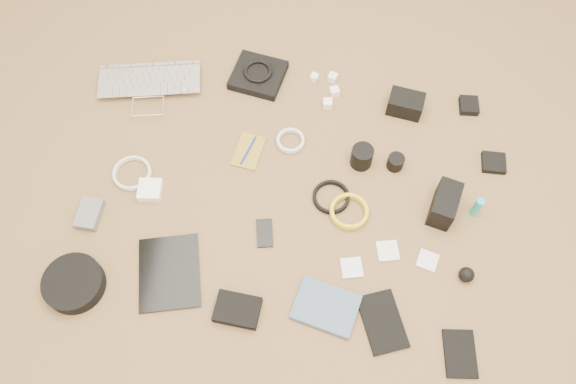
# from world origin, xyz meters

# --- Properties ---
(laptop) EXTENTS (0.42, 0.33, 0.03)m
(laptop) POSITION_xyz_m (-0.56, 0.38, 0.01)
(laptop) COLOR silver
(laptop) RESTS_ON ground
(headphone_pouch) EXTENTS (0.22, 0.21, 0.03)m
(headphone_pouch) POSITION_xyz_m (-0.16, 0.50, 0.02)
(headphone_pouch) COLOR black
(headphone_pouch) RESTS_ON ground
(headphones) EXTENTS (0.13, 0.13, 0.01)m
(headphones) POSITION_xyz_m (-0.16, 0.50, 0.04)
(headphones) COLOR black
(headphones) RESTS_ON headphone_pouch
(charger_a) EXTENTS (0.03, 0.03, 0.02)m
(charger_a) POSITION_xyz_m (0.05, 0.52, 0.01)
(charger_a) COLOR white
(charger_a) RESTS_ON ground
(charger_b) EXTENTS (0.04, 0.04, 0.03)m
(charger_b) POSITION_xyz_m (0.12, 0.52, 0.01)
(charger_b) COLOR white
(charger_b) RESTS_ON ground
(charger_c) EXTENTS (0.04, 0.04, 0.03)m
(charger_c) POSITION_xyz_m (0.13, 0.46, 0.02)
(charger_c) COLOR white
(charger_c) RESTS_ON ground
(charger_d) EXTENTS (0.04, 0.04, 0.03)m
(charger_d) POSITION_xyz_m (0.11, 0.40, 0.02)
(charger_d) COLOR white
(charger_d) RESTS_ON ground
(dslr_camera) EXTENTS (0.14, 0.11, 0.07)m
(dslr_camera) POSITION_xyz_m (0.39, 0.41, 0.04)
(dslr_camera) COLOR black
(dslr_camera) RESTS_ON ground
(lens_pouch) EXTENTS (0.07, 0.08, 0.03)m
(lens_pouch) POSITION_xyz_m (0.62, 0.45, 0.01)
(lens_pouch) COLOR black
(lens_pouch) RESTS_ON ground
(notebook_olive) EXTENTS (0.11, 0.15, 0.01)m
(notebook_olive) POSITION_xyz_m (-0.16, 0.17, 0.00)
(notebook_olive) COLOR olive
(notebook_olive) RESTS_ON ground
(pen_blue) EXTENTS (0.04, 0.12, 0.01)m
(pen_blue) POSITION_xyz_m (-0.16, 0.17, 0.01)
(pen_blue) COLOR #141BA6
(pen_blue) RESTS_ON notebook_olive
(cable_white_a) EXTENTS (0.11, 0.11, 0.01)m
(cable_white_a) POSITION_xyz_m (-0.01, 0.23, 0.01)
(cable_white_a) COLOR silver
(cable_white_a) RESTS_ON ground
(lens_a) EXTENTS (0.08, 0.08, 0.08)m
(lens_a) POSITION_xyz_m (0.24, 0.17, 0.04)
(lens_a) COLOR black
(lens_a) RESTS_ON ground
(lens_b) EXTENTS (0.07, 0.07, 0.05)m
(lens_b) POSITION_xyz_m (0.36, 0.17, 0.03)
(lens_b) COLOR black
(lens_b) RESTS_ON ground
(card_reader) EXTENTS (0.08, 0.08, 0.02)m
(card_reader) POSITION_xyz_m (0.70, 0.21, 0.01)
(card_reader) COLOR black
(card_reader) RESTS_ON ground
(power_brick) EXTENTS (0.08, 0.08, 0.03)m
(power_brick) POSITION_xyz_m (-0.46, -0.02, 0.02)
(power_brick) COLOR white
(power_brick) RESTS_ON ground
(cable_white_b) EXTENTS (0.16, 0.16, 0.01)m
(cable_white_b) POSITION_xyz_m (-0.54, 0.04, 0.01)
(cable_white_b) COLOR silver
(cable_white_b) RESTS_ON ground
(cable_black) EXTENTS (0.14, 0.14, 0.01)m
(cable_black) POSITION_xyz_m (0.15, 0.02, 0.01)
(cable_black) COLOR black
(cable_black) RESTS_ON ground
(cable_yellow) EXTENTS (0.17, 0.17, 0.01)m
(cable_yellow) POSITION_xyz_m (0.21, -0.03, 0.01)
(cable_yellow) COLOR gold
(cable_yellow) RESTS_ON ground
(flash) EXTENTS (0.11, 0.15, 0.10)m
(flash) POSITION_xyz_m (0.52, 0.01, 0.05)
(flash) COLOR black
(flash) RESTS_ON ground
(lens_cleaner) EXTENTS (0.03, 0.03, 0.09)m
(lens_cleaner) POSITION_xyz_m (0.62, 0.02, 0.04)
(lens_cleaner) COLOR #19A7A4
(lens_cleaner) RESTS_ON ground
(battery_charger) EXTENTS (0.08, 0.11, 0.03)m
(battery_charger) POSITION_xyz_m (-0.64, -0.13, 0.02)
(battery_charger) COLOR #5D5D63
(battery_charger) RESTS_ON ground
(tablet) EXTENTS (0.24, 0.28, 0.01)m
(tablet) POSITION_xyz_m (-0.34, -0.30, 0.01)
(tablet) COLOR black
(tablet) RESTS_ON ground
(phone) EXTENTS (0.07, 0.11, 0.01)m
(phone) POSITION_xyz_m (-0.06, -0.13, 0.00)
(phone) COLOR black
(phone) RESTS_ON ground
(filter_case_left) EXTENTS (0.08, 0.08, 0.01)m
(filter_case_left) POSITION_xyz_m (0.23, -0.22, 0.00)
(filter_case_left) COLOR silver
(filter_case_left) RESTS_ON ground
(filter_case_mid) EXTENTS (0.08, 0.08, 0.01)m
(filter_case_mid) POSITION_xyz_m (0.34, -0.15, 0.00)
(filter_case_mid) COLOR silver
(filter_case_mid) RESTS_ON ground
(filter_case_right) EXTENTS (0.08, 0.08, 0.01)m
(filter_case_right) POSITION_xyz_m (0.47, -0.17, 0.00)
(filter_case_right) COLOR silver
(filter_case_right) RESTS_ON ground
(air_blower) EXTENTS (0.06, 0.06, 0.05)m
(air_blower) POSITION_xyz_m (0.59, -0.21, 0.02)
(air_blower) COLOR black
(air_blower) RESTS_ON ground
(headphone_case) EXTENTS (0.21, 0.21, 0.05)m
(headphone_case) POSITION_xyz_m (-0.62, -0.37, 0.03)
(headphone_case) COLOR black
(headphone_case) RESTS_ON ground
(drive_case) EXTENTS (0.14, 0.11, 0.03)m
(drive_case) POSITION_xyz_m (-0.11, -0.40, 0.02)
(drive_case) COLOR black
(drive_case) RESTS_ON ground
(paperback) EXTENTS (0.22, 0.18, 0.02)m
(paperback) POSITION_xyz_m (0.14, -0.43, 0.01)
(paperback) COLOR #435773
(paperback) RESTS_ON ground
(notebook_black_a) EXTENTS (0.17, 0.21, 0.01)m
(notebook_black_a) POSITION_xyz_m (0.33, -0.38, 0.01)
(notebook_black_a) COLOR black
(notebook_black_a) RESTS_ON ground
(notebook_black_b) EXTENTS (0.10, 0.15, 0.01)m
(notebook_black_b) POSITION_xyz_m (0.56, -0.45, 0.01)
(notebook_black_b) COLOR black
(notebook_black_b) RESTS_ON ground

